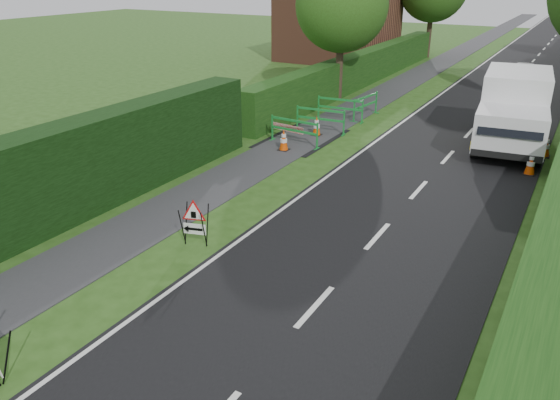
% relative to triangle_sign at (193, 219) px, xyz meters
% --- Properties ---
extents(ground, '(120.00, 120.00, 0.00)m').
position_rel_triangle_sign_xyz_m(ground, '(1.16, -1.89, -0.70)').
color(ground, '#264A15').
rests_on(ground, ground).
extents(road_surface, '(6.00, 90.00, 0.02)m').
position_rel_triangle_sign_xyz_m(road_surface, '(3.66, 33.11, -0.69)').
color(road_surface, black).
rests_on(road_surface, ground).
extents(footpath, '(2.00, 90.00, 0.02)m').
position_rel_triangle_sign_xyz_m(footpath, '(-1.84, 33.11, -0.69)').
color(footpath, '#2D2D30').
rests_on(footpath, ground).
extents(hedge_west_near, '(1.10, 18.00, 2.50)m').
position_rel_triangle_sign_xyz_m(hedge_west_near, '(-3.84, -1.89, -0.70)').
color(hedge_west_near, black).
rests_on(hedge_west_near, ground).
extents(hedge_west_far, '(1.00, 24.00, 1.80)m').
position_rel_triangle_sign_xyz_m(hedge_west_far, '(-3.84, 20.11, -0.70)').
color(hedge_west_far, '#14380F').
rests_on(hedge_west_far, ground).
extents(house_west, '(7.50, 7.40, 7.88)m').
position_rel_triangle_sign_xyz_m(house_west, '(-8.84, 28.11, 2.20)').
color(house_west, brown).
rests_on(house_west, ground).
extents(tree_nw, '(4.40, 4.40, 6.70)m').
position_rel_triangle_sign_xyz_m(tree_nw, '(-3.44, 16.11, 3.79)').
color(tree_nw, '#2D2116').
rests_on(tree_nw, ground).
extents(triangle_sign, '(0.85, 0.85, 1.00)m').
position_rel_triangle_sign_xyz_m(triangle_sign, '(0.00, 0.00, 0.00)').
color(triangle_sign, black).
rests_on(triangle_sign, ground).
extents(works_van, '(2.86, 5.97, 2.63)m').
position_rel_triangle_sign_xyz_m(works_van, '(5.25, 12.17, 0.70)').
color(works_van, silver).
rests_on(works_van, ground).
extents(traffic_cone_0, '(0.38, 0.38, 0.79)m').
position_rel_triangle_sign_xyz_m(traffic_cone_0, '(6.35, 9.21, -0.30)').
color(traffic_cone_0, black).
rests_on(traffic_cone_0, ground).
extents(traffic_cone_1, '(0.38, 0.38, 0.79)m').
position_rel_triangle_sign_xyz_m(traffic_cone_1, '(6.57, 11.42, -0.30)').
color(traffic_cone_1, black).
rests_on(traffic_cone_1, ground).
extents(traffic_cone_2, '(0.38, 0.38, 0.79)m').
position_rel_triangle_sign_xyz_m(traffic_cone_2, '(6.27, 14.04, -0.30)').
color(traffic_cone_2, black).
rests_on(traffic_cone_2, ground).
extents(traffic_cone_3, '(0.38, 0.38, 0.79)m').
position_rel_triangle_sign_xyz_m(traffic_cone_3, '(-1.75, 7.49, -0.30)').
color(traffic_cone_3, black).
rests_on(traffic_cone_3, ground).
extents(traffic_cone_4, '(0.38, 0.38, 0.79)m').
position_rel_triangle_sign_xyz_m(traffic_cone_4, '(-1.55, 9.79, -0.30)').
color(traffic_cone_4, black).
rests_on(traffic_cone_4, ground).
extents(ped_barrier_0, '(2.08, 0.53, 1.00)m').
position_rel_triangle_sign_xyz_m(ped_barrier_0, '(-1.75, 8.29, -0.07)').
color(ped_barrier_0, '#17802E').
rests_on(ped_barrier_0, ground).
extents(ped_barrier_1, '(2.08, 0.51, 1.00)m').
position_rel_triangle_sign_xyz_m(ped_barrier_1, '(-1.63, 10.27, -0.07)').
color(ped_barrier_1, '#17802E').
rests_on(ped_barrier_1, ground).
extents(ped_barrier_2, '(2.08, 0.49, 1.00)m').
position_rel_triangle_sign_xyz_m(ped_barrier_2, '(-1.68, 12.33, -0.07)').
color(ped_barrier_2, '#17802E').
rests_on(ped_barrier_2, ground).
extents(ped_barrier_3, '(0.61, 2.09, 1.00)m').
position_rel_triangle_sign_xyz_m(ped_barrier_3, '(-0.92, 13.38, -0.07)').
color(ped_barrier_3, '#17802E').
rests_on(ped_barrier_3, ground).
extents(redwhite_plank, '(1.49, 0.27, 0.25)m').
position_rel_triangle_sign_xyz_m(redwhite_plank, '(-2.30, 8.76, -0.70)').
color(redwhite_plank, red).
rests_on(redwhite_plank, ground).
extents(hatchback_car, '(1.48, 3.56, 1.21)m').
position_rel_triangle_sign_xyz_m(hatchback_car, '(4.03, 24.73, -0.09)').
color(hatchback_car, white).
rests_on(hatchback_car, ground).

